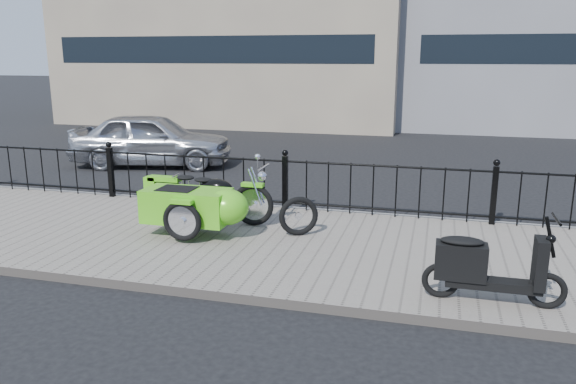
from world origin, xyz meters
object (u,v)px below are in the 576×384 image
(spare_tire, at_px, (299,216))
(sedan_car, at_px, (152,139))
(scooter, at_px, (484,268))
(motorcycle_sidecar, at_px, (201,204))

(spare_tire, distance_m, sedan_car, 7.18)
(scooter, bearing_deg, spare_tire, 145.35)
(motorcycle_sidecar, distance_m, scooter, 4.27)
(sedan_car, bearing_deg, spare_tire, -146.53)
(scooter, xyz_separation_m, sedan_car, (-7.71, 6.75, 0.17))
(motorcycle_sidecar, height_order, sedan_car, sedan_car)
(motorcycle_sidecar, xyz_separation_m, sedan_car, (-3.70, 5.28, 0.10))
(motorcycle_sidecar, height_order, scooter, scooter)
(motorcycle_sidecar, xyz_separation_m, spare_tire, (1.46, 0.30, -0.17))
(scooter, distance_m, spare_tire, 3.11)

